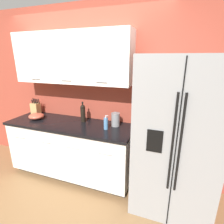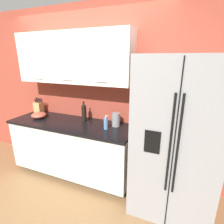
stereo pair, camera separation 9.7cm
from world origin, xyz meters
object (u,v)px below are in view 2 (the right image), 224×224
soap_dispenser (106,123)px  mixing_bowl (39,115)px  refrigerator (175,138)px  steel_canister (116,120)px  knife_block (39,108)px  wine_bottle (84,112)px

soap_dispenser → mixing_bowl: size_ratio=0.87×
refrigerator → steel_canister: bearing=166.2°
refrigerator → knife_block: refrigerator is taller
knife_block → steel_canister: knife_block is taller
refrigerator → soap_dispenser: size_ratio=9.28×
wine_bottle → refrigerator: bearing=-8.4°
wine_bottle → steel_canister: (0.53, 0.00, -0.04)m
refrigerator → knife_block: size_ratio=6.51×
refrigerator → knife_block: bearing=174.1°
knife_block → steel_canister: 1.48m
wine_bottle → soap_dispenser: size_ratio=1.56×
wine_bottle → steel_canister: 0.53m
knife_block → steel_canister: size_ratio=1.37×
knife_block → soap_dispenser: knife_block is taller
soap_dispenser → mixing_bowl: 1.21m
soap_dispenser → knife_block: bearing=172.0°
soap_dispenser → refrigerator: bearing=-2.7°
mixing_bowl → soap_dispenser: bearing=-0.4°
knife_block → wine_bottle: 0.95m
refrigerator → wine_bottle: bearing=171.6°
steel_canister → mixing_bowl: steel_canister is taller
wine_bottle → mixing_bowl: bearing=-169.1°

